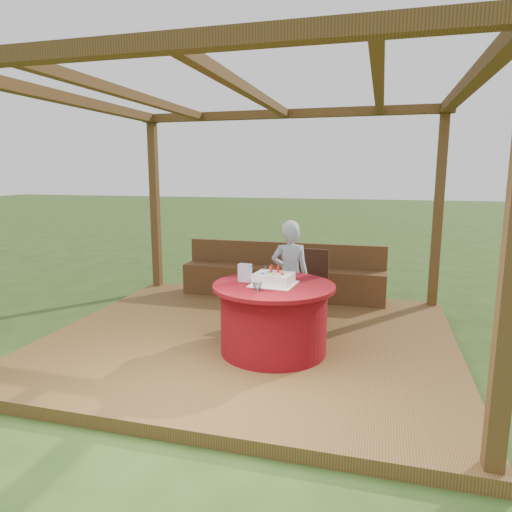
{
  "coord_description": "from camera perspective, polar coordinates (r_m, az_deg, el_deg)",
  "views": [
    {
      "loc": [
        1.38,
        -4.77,
        1.96
      ],
      "look_at": [
        0.0,
        0.25,
        1.0
      ],
      "focal_mm": 32.0,
      "sensor_mm": 36.0,
      "label": 1
    }
  ],
  "objects": [
    {
      "name": "ground",
      "position": [
        5.34,
        -0.72,
        -11.1
      ],
      "size": [
        60.0,
        60.0,
        0.0
      ],
      "primitive_type": "plane",
      "color": "#2A4717",
      "rests_on": "ground"
    },
    {
      "name": "deck",
      "position": [
        5.31,
        -0.72,
        -10.5
      ],
      "size": [
        4.5,
        4.0,
        0.12
      ],
      "primitive_type": "cube",
      "color": "brown",
      "rests_on": "ground"
    },
    {
      "name": "pergola",
      "position": [
        4.98,
        -0.79,
        15.6
      ],
      "size": [
        4.5,
        4.0,
        2.72
      ],
      "color": "brown",
      "rests_on": "deck"
    },
    {
      "name": "bench",
      "position": [
        6.82,
        3.27,
        -2.94
      ],
      "size": [
        3.0,
        0.42,
        0.8
      ],
      "color": "brown",
      "rests_on": "deck"
    },
    {
      "name": "table",
      "position": [
        4.74,
        2.21,
        -7.7
      ],
      "size": [
        1.25,
        1.25,
        0.72
      ],
      "color": "maroon",
      "rests_on": "deck"
    },
    {
      "name": "chair",
      "position": [
        5.86,
        6.75,
        -3.05
      ],
      "size": [
        0.46,
        0.46,
        0.87
      ],
      "color": "#351B11",
      "rests_on": "deck"
    },
    {
      "name": "elderly_woman",
      "position": [
        5.55,
        4.27,
        -2.01
      ],
      "size": [
        0.5,
        0.38,
        1.28
      ],
      "color": "#8EB8D3",
      "rests_on": "deck"
    },
    {
      "name": "birthday_cake",
      "position": [
        4.63,
        2.23,
        -2.84
      ],
      "size": [
        0.47,
        0.47,
        0.19
      ],
      "color": "white",
      "rests_on": "table"
    },
    {
      "name": "gift_bag",
      "position": [
        4.74,
        -1.39,
        -2.1
      ],
      "size": [
        0.13,
        0.09,
        0.19
      ],
      "primitive_type": "cube",
      "rotation": [
        0.0,
        0.0,
        -0.06
      ],
      "color": "#CA83B8",
      "rests_on": "table"
    },
    {
      "name": "drinking_glass",
      "position": [
        4.37,
        0.18,
        -3.83
      ],
      "size": [
        0.12,
        0.12,
        0.09
      ],
      "primitive_type": "imported",
      "rotation": [
        0.0,
        0.0,
        0.26
      ],
      "color": "white",
      "rests_on": "table"
    }
  ]
}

